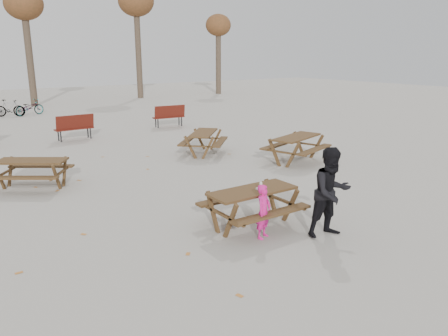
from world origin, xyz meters
TOP-DOWN VIEW (x-y plane):
  - ground at (0.00, 0.00)m, footprint 80.00×80.00m
  - main_picnic_table at (0.00, 0.00)m, footprint 1.80×1.45m
  - food_tray at (0.14, -0.09)m, footprint 0.18×0.11m
  - bread_roll at (0.14, -0.09)m, footprint 0.14×0.06m
  - soda_bottle at (0.12, -0.11)m, footprint 0.07×0.07m
  - child at (-0.17, -0.55)m, footprint 0.45×0.38m
  - adult at (0.93, -1.19)m, footprint 0.94×0.78m
  - picnic_table_east at (4.51, 3.46)m, footprint 2.32×2.07m
  - picnic_table_north at (-3.04, 5.29)m, footprint 2.20×2.11m
  - picnic_table_far at (2.68, 6.13)m, footprint 2.25×2.26m
  - park_bench_row at (-1.79, 11.96)m, footprint 13.36×1.97m
  - tree_row at (0.90, 25.15)m, footprint 32.17×3.52m
  - fallen_leaves at (0.50, 2.50)m, footprint 11.00×11.00m

SIDE VIEW (x-z plane):
  - ground at x=0.00m, z-range 0.00..0.00m
  - fallen_leaves at x=0.50m, z-range 0.00..0.01m
  - picnic_table_north at x=-3.04m, z-range 0.00..0.74m
  - picnic_table_far at x=2.68m, z-range 0.00..0.76m
  - picnic_table_east at x=4.51m, z-range 0.00..0.83m
  - park_bench_row at x=-1.79m, z-range 0.00..1.03m
  - child at x=-0.17m, z-range 0.00..1.04m
  - main_picnic_table at x=0.00m, z-range 0.20..0.97m
  - food_tray at x=0.14m, z-range 0.78..0.81m
  - bread_roll at x=0.14m, z-range 0.81..0.86m
  - soda_bottle at x=0.12m, z-range 0.76..0.93m
  - adult at x=0.93m, z-range 0.00..1.72m
  - tree_row at x=0.90m, z-range 2.06..10.32m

